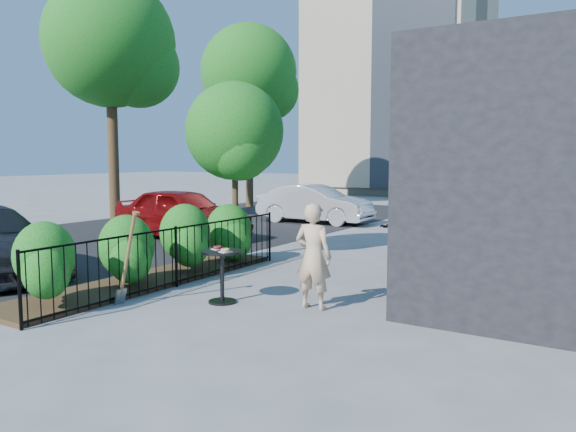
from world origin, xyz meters
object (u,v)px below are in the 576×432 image
Objects in this scene: cafe_table at (222,267)px; woman at (313,256)px; car_red at (182,213)px; car_silver at (315,204)px; street_tree_near at (110,50)px; patio_tree at (236,137)px; street_tree_far at (249,78)px; shovel at (126,263)px.

cafe_table is 1.50m from woman.
car_red reaches higher than car_silver.
cafe_table is at bearing 14.77° from woman.
street_tree_near is 1.94× the size of car_red.
street_tree_far is at bearing 124.51° from patio_tree.
woman is 0.40× the size of car_silver.
cafe_table is at bearing -55.68° from street_tree_far.
street_tree_near is 9.21× the size of cafe_table.
shovel is at bearing -60.48° from street_tree_far.
patio_tree is 4.38× the size of cafe_table.
street_tree_near is 5.38× the size of shovel.
shovel is (0.98, -4.12, -2.09)m from patio_tree.
street_tree_near is at bearing -31.15° from woman.
patio_tree reaches higher than car_red.
car_silver is (5.72, -4.03, -5.24)m from street_tree_far.
car_red is 5.54m from car_silver.
street_tree_far is 8.74m from car_silver.
shovel is at bearing -40.17° from street_tree_near.
woman is at bearing -27.83° from street_tree_near.
shovel is 0.36× the size of car_red.
street_tree_far is 9.21× the size of cafe_table.
car_red is at bearing -64.97° from street_tree_far.
woman is (11.23, -13.93, -5.10)m from street_tree_far.
street_tree_far is 2.02× the size of car_silver.
street_tree_near is 1.00× the size of street_tree_far.
car_silver is at bearing 111.59° from cafe_table.
woman is at bearing 28.71° from shovel.
patio_tree reaches higher than car_silver.
car_silver is (-1.98, 7.17, -2.09)m from patio_tree.
patio_tree reaches higher than woman.
street_tree_far is 18.37m from shovel.
cafe_table is (9.82, -6.39, -5.33)m from street_tree_near.
street_tree_near is 5.07× the size of woman.
shovel is at bearing -167.06° from car_silver.
shovel is (-2.55, -1.40, -0.14)m from woman.
street_tree_near is at bearing 146.96° from cafe_table.
patio_tree reaches higher than shovel.
street_tree_far is at bearing 26.63° from car_red.
patio_tree is 13.95m from street_tree_far.
street_tree_near is 12.51m from shovel.
woman is 8.20m from car_red.
cafe_table is 1.48m from shovel.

